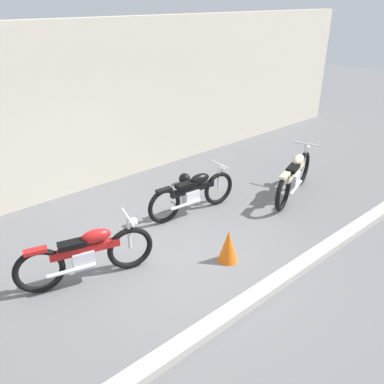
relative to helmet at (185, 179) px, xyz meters
name	(u,v)px	position (x,y,z in m)	size (l,w,h in m)	color
ground_plane	(178,254)	(-1.84, -2.00, -0.13)	(40.00, 40.00, 0.00)	slate
building_wall	(71,111)	(-1.84, 1.38, 1.59)	(18.00, 0.30, 3.44)	beige
curb_strip	(249,300)	(-1.84, -3.55, -0.07)	(18.00, 0.24, 0.12)	#B7B2A8
helmet	(185,179)	(0.00, 0.00, 0.00)	(0.26, 0.26, 0.26)	black
traffic_cone	(228,246)	(-1.34, -2.66, 0.14)	(0.32, 0.32, 0.55)	orange
motorcycle_black	(193,193)	(-0.71, -1.10, 0.29)	(1.97, 0.55, 0.88)	black
motorcycle_red	(87,254)	(-3.22, -1.62, 0.31)	(1.98, 0.78, 0.91)	black
motorcycle_cream	(295,175)	(1.36, -1.93, 0.33)	(2.07, 0.92, 0.97)	black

